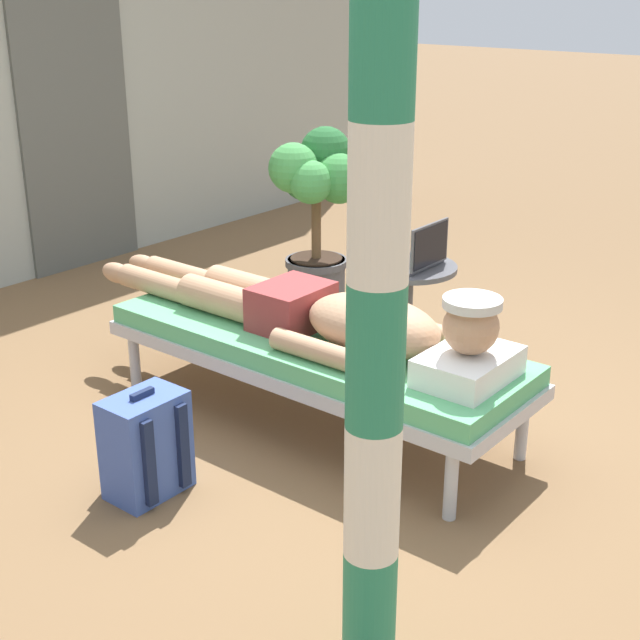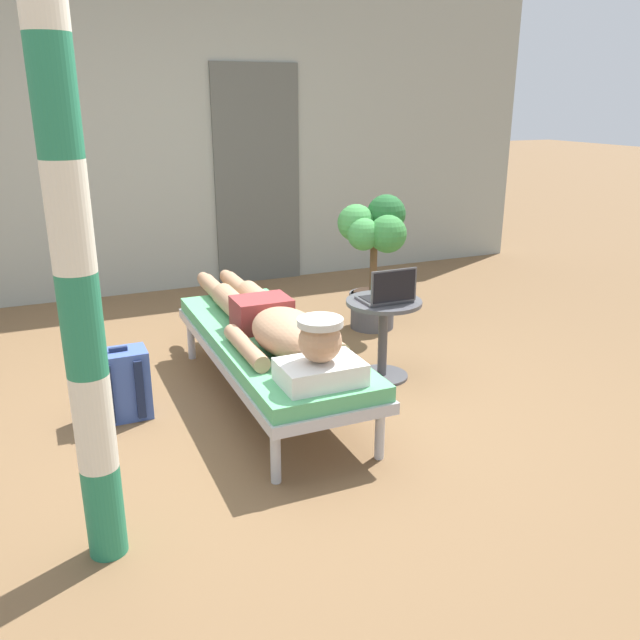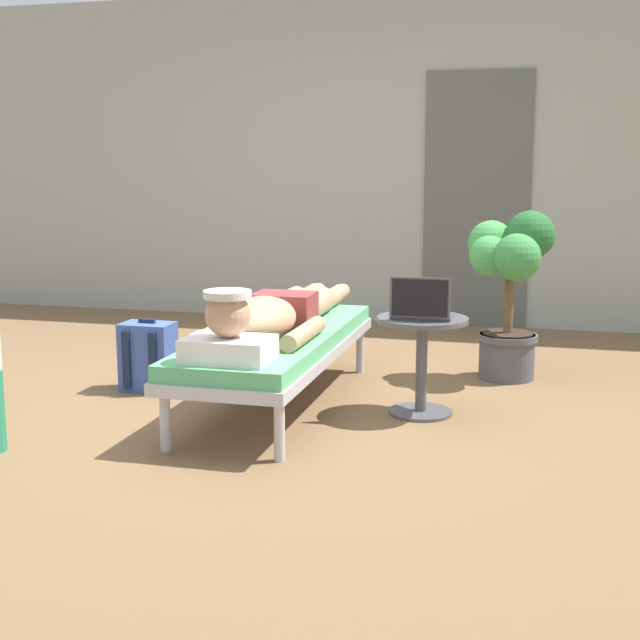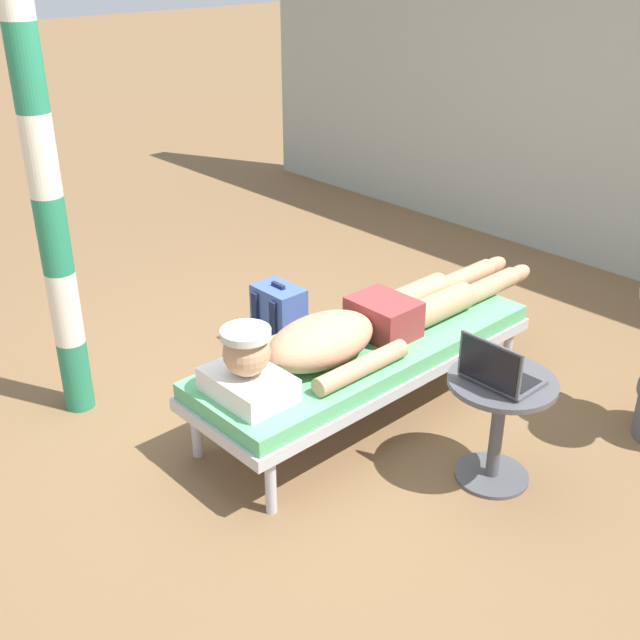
{
  "view_description": "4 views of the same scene",
  "coord_description": "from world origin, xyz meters",
  "px_view_note": "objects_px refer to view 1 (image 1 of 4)",
  "views": [
    {
      "loc": [
        -2.62,
        -2.14,
        1.85
      ],
      "look_at": [
        0.03,
        -0.02,
        0.53
      ],
      "focal_mm": 50.26,
      "sensor_mm": 36.0,
      "label": 1
    },
    {
      "loc": [
        -1.06,
        -3.36,
        1.73
      ],
      "look_at": [
        0.36,
        -0.09,
        0.53
      ],
      "focal_mm": 37.19,
      "sensor_mm": 36.0,
      "label": 2
    },
    {
      "loc": [
        1.5,
        -4.27,
        1.31
      ],
      "look_at": [
        0.31,
        0.24,
        0.46
      ],
      "focal_mm": 48.06,
      "sensor_mm": 36.0,
      "label": 3
    },
    {
      "loc": [
        2.5,
        -2.43,
        2.27
      ],
      "look_at": [
        -0.12,
        -0.01,
        0.48
      ],
      "focal_mm": 43.88,
      "sensor_mm": 36.0,
      "label": 4
    }
  ],
  "objects_px": {
    "lounge_chair": "(313,349)",
    "side_table": "(407,297)",
    "porch_post": "(379,204)",
    "person_reclining": "(328,316)",
    "backpack": "(146,446)",
    "laptop": "(417,255)",
    "potted_plant": "(316,200)"
  },
  "relations": [
    {
      "from": "potted_plant",
      "to": "person_reclining",
      "type": "bearing_deg",
      "value": -139.21
    },
    {
      "from": "side_table",
      "to": "potted_plant",
      "type": "relative_size",
      "value": 0.5
    },
    {
      "from": "side_table",
      "to": "backpack",
      "type": "height_order",
      "value": "side_table"
    },
    {
      "from": "lounge_chair",
      "to": "backpack",
      "type": "height_order",
      "value": "backpack"
    },
    {
      "from": "side_table",
      "to": "backpack",
      "type": "distance_m",
      "value": 1.63
    },
    {
      "from": "person_reclining",
      "to": "porch_post",
      "type": "height_order",
      "value": "porch_post"
    },
    {
      "from": "porch_post",
      "to": "lounge_chair",
      "type": "bearing_deg",
      "value": 45.03
    },
    {
      "from": "lounge_chair",
      "to": "backpack",
      "type": "relative_size",
      "value": 4.53
    },
    {
      "from": "laptop",
      "to": "potted_plant",
      "type": "height_order",
      "value": "potted_plant"
    },
    {
      "from": "backpack",
      "to": "porch_post",
      "type": "distance_m",
      "value": 1.68
    },
    {
      "from": "porch_post",
      "to": "person_reclining",
      "type": "bearing_deg",
      "value": 42.85
    },
    {
      "from": "lounge_chair",
      "to": "laptop",
      "type": "relative_size",
      "value": 6.19
    },
    {
      "from": "lounge_chair",
      "to": "side_table",
      "type": "height_order",
      "value": "side_table"
    },
    {
      "from": "side_table",
      "to": "potted_plant",
      "type": "distance_m",
      "value": 1.02
    },
    {
      "from": "laptop",
      "to": "backpack",
      "type": "distance_m",
      "value": 1.67
    },
    {
      "from": "side_table",
      "to": "backpack",
      "type": "bearing_deg",
      "value": 176.8
    },
    {
      "from": "lounge_chair",
      "to": "potted_plant",
      "type": "distance_m",
      "value": 1.54
    },
    {
      "from": "backpack",
      "to": "porch_post",
      "type": "bearing_deg",
      "value": -100.75
    },
    {
      "from": "laptop",
      "to": "potted_plant",
      "type": "xyz_separation_m",
      "value": [
        0.4,
        0.95,
        0.05
      ]
    },
    {
      "from": "side_table",
      "to": "backpack",
      "type": "xyz_separation_m",
      "value": [
        -1.62,
        0.09,
        -0.16
      ]
    },
    {
      "from": "person_reclining",
      "to": "porch_post",
      "type": "bearing_deg",
      "value": -137.15
    },
    {
      "from": "side_table",
      "to": "laptop",
      "type": "distance_m",
      "value": 0.23
    },
    {
      "from": "person_reclining",
      "to": "porch_post",
      "type": "distance_m",
      "value": 1.67
    },
    {
      "from": "backpack",
      "to": "potted_plant",
      "type": "relative_size",
      "value": 0.41
    },
    {
      "from": "lounge_chair",
      "to": "side_table",
      "type": "bearing_deg",
      "value": 2.97
    },
    {
      "from": "lounge_chair",
      "to": "porch_post",
      "type": "distance_m",
      "value": 1.81
    },
    {
      "from": "lounge_chair",
      "to": "side_table",
      "type": "xyz_separation_m",
      "value": [
        0.78,
        0.04,
        0.01
      ]
    },
    {
      "from": "potted_plant",
      "to": "backpack",
      "type": "bearing_deg",
      "value": -158.14
    },
    {
      "from": "side_table",
      "to": "porch_post",
      "type": "xyz_separation_m",
      "value": [
        -1.85,
        -1.11,
        0.99
      ]
    },
    {
      "from": "lounge_chair",
      "to": "potted_plant",
      "type": "height_order",
      "value": "potted_plant"
    },
    {
      "from": "laptop",
      "to": "porch_post",
      "type": "distance_m",
      "value": 2.26
    },
    {
      "from": "potted_plant",
      "to": "lounge_chair",
      "type": "bearing_deg",
      "value": -141.46
    }
  ]
}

